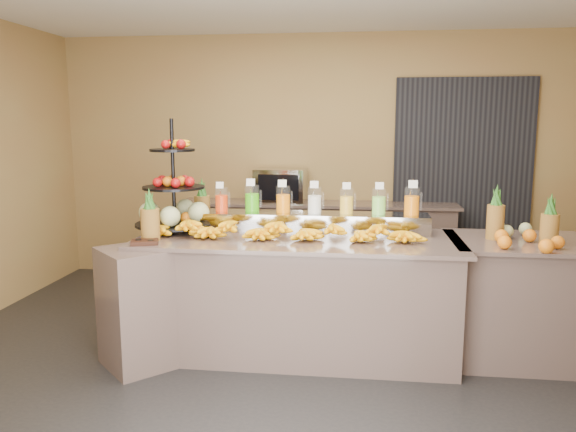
% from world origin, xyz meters
% --- Properties ---
extents(ground, '(6.00, 6.00, 0.00)m').
position_xyz_m(ground, '(0.00, 0.00, 0.00)').
color(ground, black).
rests_on(ground, ground).
extents(room_envelope, '(6.04, 5.02, 2.82)m').
position_xyz_m(room_envelope, '(0.19, 0.79, 1.88)').
color(room_envelope, olive).
rests_on(room_envelope, ground).
extents(buffet_counter, '(2.75, 1.25, 0.93)m').
position_xyz_m(buffet_counter, '(-0.12, 0.26, 0.47)').
color(buffet_counter, gray).
rests_on(buffet_counter, ground).
extents(right_counter, '(1.08, 0.88, 0.93)m').
position_xyz_m(right_counter, '(1.70, 0.40, 0.47)').
color(right_counter, gray).
rests_on(right_counter, ground).
extents(back_ledge, '(3.10, 0.55, 0.93)m').
position_xyz_m(back_ledge, '(0.00, 2.25, 0.47)').
color(back_ledge, gray).
rests_on(back_ledge, ground).
extents(pitcher_tray, '(1.85, 0.30, 0.15)m').
position_xyz_m(pitcher_tray, '(0.10, 0.58, 1.01)').
color(pitcher_tray, gray).
rests_on(pitcher_tray, buffet_counter).
extents(juice_pitcher_orange_a, '(0.11, 0.11, 0.26)m').
position_xyz_m(juice_pitcher_orange_a, '(-0.68, 0.58, 1.17)').
color(juice_pitcher_orange_a, silver).
rests_on(juice_pitcher_orange_a, pitcher_tray).
extents(juice_pitcher_green, '(0.12, 0.13, 0.29)m').
position_xyz_m(juice_pitcher_green, '(-0.42, 0.58, 1.18)').
color(juice_pitcher_green, silver).
rests_on(juice_pitcher_green, pitcher_tray).
extents(juice_pitcher_orange_b, '(0.12, 0.12, 0.29)m').
position_xyz_m(juice_pitcher_orange_b, '(-0.16, 0.58, 1.18)').
color(juice_pitcher_orange_b, silver).
rests_on(juice_pitcher_orange_b, pitcher_tray).
extents(juice_pitcher_milk, '(0.12, 0.12, 0.28)m').
position_xyz_m(juice_pitcher_milk, '(0.10, 0.58, 1.17)').
color(juice_pitcher_milk, silver).
rests_on(juice_pitcher_milk, pitcher_tray).
extents(juice_pitcher_lemon, '(0.11, 0.12, 0.27)m').
position_xyz_m(juice_pitcher_lemon, '(0.36, 0.58, 1.17)').
color(juice_pitcher_lemon, silver).
rests_on(juice_pitcher_lemon, pitcher_tray).
extents(juice_pitcher_lime, '(0.11, 0.12, 0.28)m').
position_xyz_m(juice_pitcher_lime, '(0.62, 0.58, 1.17)').
color(juice_pitcher_lime, silver).
rests_on(juice_pitcher_lime, pitcher_tray).
extents(juice_pitcher_orange_c, '(0.12, 0.13, 0.30)m').
position_xyz_m(juice_pitcher_orange_c, '(0.88, 0.58, 1.18)').
color(juice_pitcher_orange_c, silver).
rests_on(juice_pitcher_orange_c, pitcher_tray).
extents(banana_heap, '(2.16, 0.20, 0.18)m').
position_xyz_m(banana_heap, '(-0.13, 0.25, 1.01)').
color(banana_heap, '#ECA90B').
rests_on(banana_heap, buffet_counter).
extents(fruit_stand, '(0.82, 0.82, 0.92)m').
position_xyz_m(fruit_stand, '(-1.01, 0.49, 1.16)').
color(fruit_stand, black).
rests_on(fruit_stand, buffet_counter).
extents(condiment_caddy, '(0.23, 0.20, 0.03)m').
position_xyz_m(condiment_caddy, '(-1.10, -0.08, 0.94)').
color(condiment_caddy, black).
rests_on(condiment_caddy, buffet_counter).
extents(pineapple_left_a, '(0.14, 0.14, 0.40)m').
position_xyz_m(pineapple_left_a, '(-1.10, 0.06, 1.08)').
color(pineapple_left_a, brown).
rests_on(pineapple_left_a, buffet_counter).
extents(pineapple_left_b, '(0.14, 0.14, 0.41)m').
position_xyz_m(pineapple_left_b, '(-0.90, 0.76, 1.08)').
color(pineapple_left_b, brown).
rests_on(pineapple_left_b, buffet_counter).
extents(right_fruit_pile, '(0.50, 0.48, 0.26)m').
position_xyz_m(right_fruit_pile, '(1.66, 0.27, 1.01)').
color(right_fruit_pile, brown).
rests_on(right_fruit_pile, right_counter).
extents(oven_warmer, '(0.58, 0.42, 0.37)m').
position_xyz_m(oven_warmer, '(-0.41, 2.25, 1.12)').
color(oven_warmer, gray).
rests_on(oven_warmer, back_ledge).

